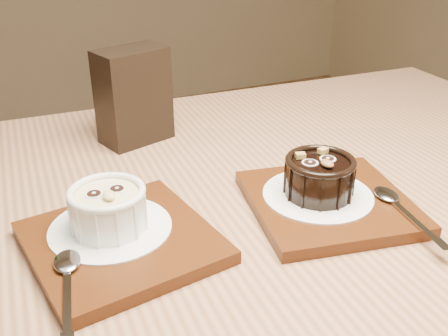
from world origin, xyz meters
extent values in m
cube|color=#8D5D3D|center=(0.10, 0.06, 0.73)|extent=(1.23, 0.85, 0.04)
cylinder|color=#8D5D3D|center=(0.66, 0.39, 0.35)|extent=(0.06, 0.06, 0.71)
cube|color=#4D230C|center=(-0.04, 0.04, 0.76)|extent=(0.20, 0.20, 0.01)
cylinder|color=white|center=(-0.05, 0.06, 0.77)|extent=(0.13, 0.13, 0.00)
cylinder|color=white|center=(-0.05, 0.06, 0.79)|extent=(0.08, 0.08, 0.04)
cylinder|color=beige|center=(-0.05, 0.06, 0.81)|extent=(0.07, 0.07, 0.00)
torus|color=white|center=(-0.05, 0.06, 0.81)|extent=(0.08, 0.08, 0.01)
cylinder|color=black|center=(-0.06, 0.06, 0.81)|extent=(0.02, 0.02, 0.00)
cylinder|color=black|center=(-0.03, 0.06, 0.81)|extent=(0.02, 0.02, 0.00)
ellipsoid|color=#DDC181|center=(-0.05, 0.04, 0.81)|extent=(0.01, 0.02, 0.01)
cube|color=#4D230C|center=(0.20, 0.01, 0.76)|extent=(0.21, 0.21, 0.01)
cylinder|color=white|center=(0.19, 0.02, 0.77)|extent=(0.13, 0.13, 0.00)
cylinder|color=black|center=(0.19, 0.02, 0.79)|extent=(0.08, 0.08, 0.04)
cylinder|color=black|center=(0.19, 0.02, 0.81)|extent=(0.07, 0.07, 0.00)
torus|color=black|center=(0.19, 0.02, 0.81)|extent=(0.08, 0.08, 0.01)
cylinder|color=black|center=(0.18, 0.03, 0.81)|extent=(0.02, 0.02, 0.00)
cylinder|color=black|center=(0.21, 0.03, 0.81)|extent=(0.02, 0.02, 0.00)
ellipsoid|color=brown|center=(0.19, 0.01, 0.81)|extent=(0.01, 0.02, 0.01)
cube|color=olive|center=(0.18, 0.04, 0.81)|extent=(0.01, 0.01, 0.01)
cube|color=olive|center=(0.21, 0.04, 0.81)|extent=(0.01, 0.01, 0.01)
cube|color=black|center=(0.05, 0.30, 0.82)|extent=(0.11, 0.09, 0.14)
camera|label=1|loc=(-0.13, -0.42, 1.08)|focal=42.00mm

